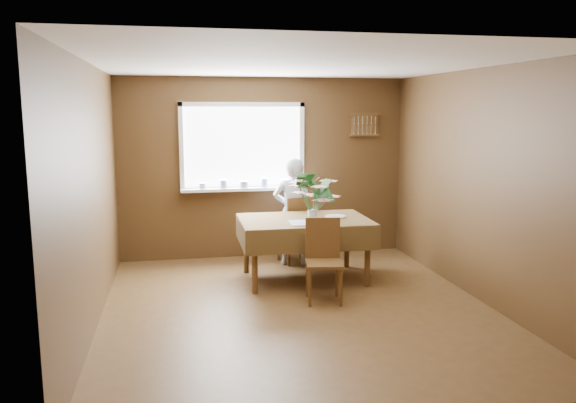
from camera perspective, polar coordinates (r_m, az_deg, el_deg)
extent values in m
plane|color=#4D341A|center=(5.97, 1.06, -10.84)|extent=(4.50, 4.50, 0.00)
plane|color=white|center=(5.63, 1.14, 13.82)|extent=(4.50, 4.50, 0.00)
plane|color=brown|center=(7.86, -2.45, 3.40)|extent=(4.00, 0.00, 4.00)
plane|color=brown|center=(3.54, 8.99, -3.97)|extent=(4.00, 0.00, 4.00)
plane|color=brown|center=(5.59, -19.35, 0.48)|extent=(0.00, 4.50, 4.50)
plane|color=brown|center=(6.40, 18.87, 1.56)|extent=(0.00, 4.50, 4.50)
cube|color=white|center=(7.78, -4.64, 5.53)|extent=(1.60, 0.01, 1.10)
cube|color=white|center=(7.75, -4.68, 9.81)|extent=(1.72, 0.06, 0.06)
cube|color=white|center=(7.83, -4.57, 1.28)|extent=(1.72, 0.06, 0.06)
cube|color=white|center=(7.71, -10.78, 5.37)|extent=(0.06, 0.06, 1.22)
cube|color=white|center=(7.91, 1.39, 5.62)|extent=(0.06, 0.06, 1.22)
cube|color=white|center=(7.76, -4.51, 1.29)|extent=(1.72, 0.20, 0.04)
cylinder|color=white|center=(7.68, -8.67, 1.58)|extent=(0.09, 0.09, 0.08)
cylinder|color=white|center=(7.70, -6.58, 1.78)|extent=(0.11, 0.11, 0.12)
cylinder|color=white|center=(7.73, -4.50, 1.75)|extent=(0.12, 0.12, 0.09)
cylinder|color=white|center=(7.76, -2.43, 1.94)|extent=(0.10, 0.10, 0.13)
cylinder|color=white|center=(7.81, -0.39, 1.91)|extent=(0.11, 0.11, 0.10)
cube|color=brown|center=(8.15, 7.77, 7.76)|extent=(0.40, 0.03, 0.30)
cube|color=brown|center=(8.13, 7.83, 8.81)|extent=(0.44, 0.04, 0.03)
cube|color=brown|center=(8.14, 7.78, 6.70)|extent=(0.44, 0.04, 0.03)
cylinder|color=brown|center=(6.36, -3.40, -6.26)|extent=(0.07, 0.07, 0.70)
cylinder|color=brown|center=(6.66, 8.08, -5.64)|extent=(0.07, 0.07, 0.70)
cylinder|color=brown|center=(7.16, -4.27, -4.50)|extent=(0.07, 0.07, 0.70)
cylinder|color=brown|center=(7.42, 6.00, -4.03)|extent=(0.07, 0.07, 0.70)
cube|color=brown|center=(6.79, 1.68, -2.03)|extent=(1.50, 1.01, 0.04)
cube|color=#423018|center=(6.78, 1.69, -1.82)|extent=(1.56, 1.07, 0.01)
cube|color=#423018|center=(6.31, 2.72, -4.01)|extent=(1.55, 0.03, 0.28)
cube|color=#423018|center=(7.31, 0.79, -2.15)|extent=(1.55, 0.03, 0.28)
cube|color=#423018|center=(6.69, -4.82, -3.27)|extent=(0.02, 1.05, 0.28)
cube|color=#423018|center=(7.01, 7.87, -2.73)|extent=(0.02, 1.05, 0.28)
cube|color=#4782CB|center=(6.54, 2.16, -2.15)|extent=(0.45, 0.33, 0.01)
cylinder|color=brown|center=(7.90, 1.27, -4.23)|extent=(0.04, 0.04, 0.42)
cylinder|color=brown|center=(7.76, -0.97, -4.48)|extent=(0.04, 0.04, 0.42)
cylinder|color=brown|center=(7.60, 2.39, -4.77)|extent=(0.04, 0.04, 0.42)
cylinder|color=brown|center=(7.46, 0.08, -5.03)|extent=(0.04, 0.04, 0.42)
cube|color=brown|center=(7.63, 0.70, -2.98)|extent=(0.47, 0.47, 0.03)
cube|color=brown|center=(7.42, 1.31, -1.38)|extent=(0.39, 0.12, 0.47)
cylinder|color=brown|center=(5.97, 2.24, -8.79)|extent=(0.04, 0.04, 0.41)
cylinder|color=brown|center=(6.00, 5.39, -8.71)|extent=(0.04, 0.04, 0.41)
cylinder|color=brown|center=(6.28, 2.01, -7.86)|extent=(0.04, 0.04, 0.41)
cylinder|color=brown|center=(6.31, 4.99, -7.80)|extent=(0.04, 0.04, 0.41)
cube|color=brown|center=(6.08, 3.68, -6.31)|extent=(0.44, 0.44, 0.03)
cube|color=brown|center=(6.19, 3.53, -3.71)|extent=(0.38, 0.09, 0.45)
imported|color=white|center=(7.47, 0.50, -1.01)|extent=(0.56, 0.40, 1.44)
cylinder|color=white|center=(6.56, 2.50, -1.49)|extent=(0.12, 0.12, 0.15)
cylinder|color=#33662D|center=(6.54, 2.51, -0.48)|extent=(0.07, 0.07, 0.11)
cylinder|color=white|center=(6.92, 4.82, -1.52)|extent=(0.29, 0.29, 0.01)
cube|color=silver|center=(6.55, 3.78, -2.08)|extent=(0.09, 0.20, 0.00)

